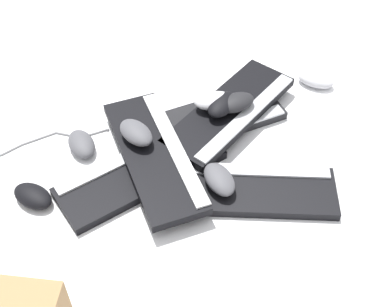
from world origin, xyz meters
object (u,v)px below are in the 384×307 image
at_px(mouse_0, 222,104).
at_px(mouse_6, 316,79).
at_px(keyboard_2, 141,172).
at_px(keyboard_4, 155,155).
at_px(mouse_7, 235,103).
at_px(keyboard_3, 231,111).
at_px(mouse_5, 219,179).
at_px(keyboard_1, 207,122).
at_px(mouse_2, 82,144).
at_px(keyboard_0, 248,190).
at_px(mouse_4, 33,196).
at_px(mouse_3, 136,133).
at_px(mouse_1, 214,101).

relative_size(mouse_0, mouse_6, 1.00).
xyz_separation_m(keyboard_2, mouse_6, (0.29, 0.56, 0.01)).
height_order(keyboard_4, mouse_7, mouse_7).
distance_m(keyboard_3, mouse_5, 0.25).
relative_size(keyboard_1, mouse_7, 3.98).
bearing_deg(keyboard_4, keyboard_2, -111.21).
xyz_separation_m(keyboard_1, mouse_2, (-0.26, -0.24, 0.01)).
bearing_deg(keyboard_0, mouse_5, -155.52).
xyz_separation_m(mouse_4, mouse_6, (0.48, 0.75, 0.00)).
height_order(keyboard_0, mouse_2, mouse_2).
distance_m(mouse_4, mouse_5, 0.46).
distance_m(keyboard_4, mouse_0, 0.24).
distance_m(mouse_3, mouse_7, 0.29).
bearing_deg(keyboard_1, keyboard_0, -41.02).
bearing_deg(mouse_4, keyboard_0, 35.35).
distance_m(keyboard_2, keyboard_3, 0.31).
height_order(keyboard_1, mouse_1, mouse_1).
bearing_deg(keyboard_4, mouse_3, 164.49).
height_order(keyboard_1, mouse_2, mouse_2).
height_order(keyboard_2, mouse_0, mouse_0).
relative_size(mouse_1, mouse_7, 1.00).
xyz_separation_m(mouse_2, mouse_7, (0.32, 0.28, 0.06)).
xyz_separation_m(keyboard_2, mouse_3, (-0.05, 0.06, 0.07)).
height_order(keyboard_1, mouse_3, mouse_3).
bearing_deg(mouse_1, mouse_0, 133.22).
relative_size(keyboard_4, mouse_2, 3.89).
distance_m(keyboard_2, mouse_0, 0.29).
bearing_deg(mouse_5, mouse_2, 42.81).
distance_m(keyboard_1, mouse_3, 0.23).
height_order(keyboard_0, mouse_6, mouse_6).
distance_m(keyboard_0, mouse_1, 0.28).
bearing_deg(mouse_0, mouse_4, -29.08).
distance_m(keyboard_3, mouse_6, 0.32).
distance_m(mouse_0, mouse_5, 0.24).
distance_m(mouse_3, mouse_4, 0.30).
distance_m(mouse_3, mouse_5, 0.25).
height_order(mouse_2, mouse_5, mouse_5).
relative_size(mouse_2, mouse_6, 1.00).
relative_size(keyboard_3, mouse_1, 4.19).
distance_m(mouse_5, mouse_6, 0.52).
height_order(mouse_4, mouse_6, same).
distance_m(mouse_4, mouse_6, 0.89).
xyz_separation_m(mouse_4, mouse_5, (0.40, 0.24, 0.03)).
bearing_deg(keyboard_3, keyboard_0, -55.76).
relative_size(mouse_3, mouse_4, 1.00).
bearing_deg(keyboard_2, mouse_1, 73.22).
distance_m(keyboard_3, mouse_4, 0.57).
bearing_deg(keyboard_4, keyboard_1, 75.37).
relative_size(mouse_2, mouse_3, 1.00).
height_order(keyboard_3, mouse_2, keyboard_3).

